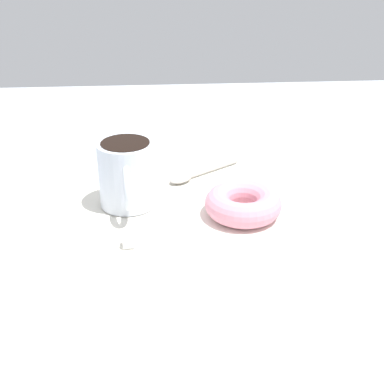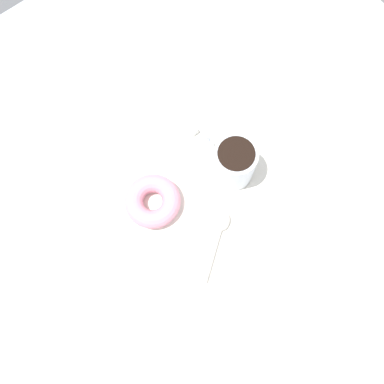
{
  "view_description": "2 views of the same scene",
  "coord_description": "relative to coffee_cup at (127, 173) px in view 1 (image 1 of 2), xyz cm",
  "views": [
    {
      "loc": [
        4.69,
        67.03,
        35.26
      ],
      "look_at": [
        -0.01,
        2.27,
        2.3
      ],
      "focal_mm": 50.0,
      "sensor_mm": 36.0,
      "label": 1
    },
    {
      "loc": [
        -14.77,
        -15.85,
        76.12
      ],
      "look_at": [
        -0.01,
        2.27,
        2.3
      ],
      "focal_mm": 40.0,
      "sensor_mm": 36.0,
      "label": 2
    }
  ],
  "objects": [
    {
      "name": "donut",
      "position": [
        -15.28,
        4.14,
        -2.98
      ],
      "size": [
        10.18,
        10.18,
        3.36
      ],
      "primitive_type": "torus",
      "color": "pink",
      "rests_on": "napkin"
    },
    {
      "name": "spoon",
      "position": [
        -9.05,
        -7.63,
        -4.26
      ],
      "size": [
        11.75,
        8.6,
        0.9
      ],
      "color": "#B7B2A8",
      "rests_on": "napkin"
    },
    {
      "name": "coffee_cup",
      "position": [
        0.0,
        0.0,
        0.0
      ],
      "size": [
        7.71,
        11.18,
        9.04
      ],
      "color": "silver",
      "rests_on": "napkin"
    },
    {
      "name": "ground_plane",
      "position": [
        -8.72,
        -1.33,
        -5.96
      ],
      "size": [
        120.0,
        120.0,
        2.0
      ],
      "primitive_type": "cube",
      "color": "#B2BCC6"
    },
    {
      "name": "napkin",
      "position": [
        -8.73,
        0.94,
        -4.81
      ],
      "size": [
        34.47,
        34.47,
        0.3
      ],
      "primitive_type": "cube",
      "rotation": [
        0.0,
        0.0,
        -0.06
      ],
      "color": "white",
      "rests_on": "ground_plane"
    },
    {
      "name": "sugar_cube",
      "position": [
        -0.39,
        10.74,
        -3.95
      ],
      "size": [
        1.41,
        1.41,
        1.41
      ],
      "primitive_type": "cube",
      "color": "white",
      "rests_on": "napkin"
    }
  ]
}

